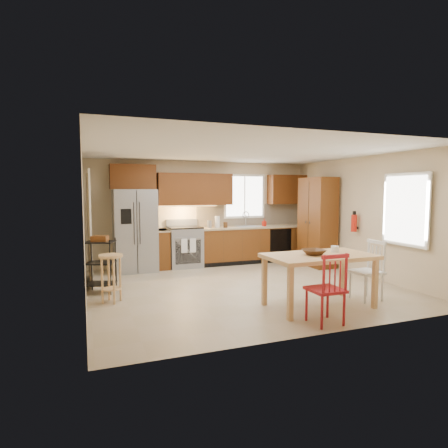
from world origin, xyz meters
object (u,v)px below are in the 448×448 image
object	(u,v)px
pantry	(317,222)
fire_extinguisher	(354,223)
refrigerator	(135,230)
chair_white	(366,271)
chair_red	(325,288)
bar_stool	(111,278)
utility_cart	(101,266)
table_jar	(335,250)
table_bowl	(314,255)
range_stove	(185,247)
dining_table	(319,281)
soap_bottle	(264,223)

from	to	relation	value
pantry	fire_extinguisher	size ratio (longest dim) A/B	5.83
refrigerator	chair_white	xyz separation A→B (m)	(3.26, -3.60, -0.43)
chair_red	bar_stool	bearing A→B (deg)	141.69
pantry	utility_cart	bearing A→B (deg)	-171.91
fire_extinguisher	chair_red	size ratio (longest dim) A/B	0.37
pantry	table_jar	size ratio (longest dim) A/B	14.26
chair_red	pantry	bearing A→B (deg)	56.36
pantry	chair_white	bearing A→B (deg)	-108.02
table_jar	pantry	bearing A→B (deg)	60.87
chair_white	bar_stool	distance (m)	4.14
chair_red	table_bowl	size ratio (longest dim) A/B	2.90
refrigerator	bar_stool	distance (m)	2.44
refrigerator	table_bowl	size ratio (longest dim) A/B	5.48
pantry	table_bowl	world-z (taller)	pantry
chair_red	utility_cart	distance (m)	3.84
pantry	table_jar	bearing A→B (deg)	-119.13
table_jar	bar_stool	xyz separation A→B (m)	(-3.34, 1.26, -0.45)
refrigerator	pantry	distance (m)	4.23
chair_white	table_jar	distance (m)	0.69
table_bowl	bar_stool	size ratio (longest dim) A/B	0.43
chair_red	table_bowl	xyz separation A→B (m)	(0.25, 0.65, 0.33)
fire_extinguisher	bar_stool	size ratio (longest dim) A/B	0.47
fire_extinguisher	refrigerator	bearing A→B (deg)	155.48
pantry	bar_stool	distance (m)	5.03
chair_white	table_bowl	world-z (taller)	chair_white
pantry	bar_stool	world-z (taller)	pantry
range_stove	pantry	size ratio (longest dim) A/B	0.44
bar_stool	table_jar	bearing A→B (deg)	-19.34
dining_table	chair_red	world-z (taller)	chair_red
soap_bottle	dining_table	size ratio (longest dim) A/B	0.12
dining_table	chair_red	bearing A→B (deg)	-119.20
table_bowl	utility_cart	xyz separation A→B (m)	(-3.01, 2.02, -0.33)
range_stove	dining_table	xyz separation A→B (m)	(1.16, -3.71, -0.06)
dining_table	chair_white	size ratio (longest dim) A/B	1.70
soap_bottle	chair_red	world-z (taller)	soap_bottle
bar_stool	range_stove	bearing A→B (deg)	53.61
dining_table	bar_stool	bearing A→B (deg)	154.57
refrigerator	fire_extinguisher	bearing A→B (deg)	-24.52
chair_red	fire_extinguisher	bearing A→B (deg)	43.55
chair_red	table_bowl	bearing A→B (deg)	68.26
range_stove	chair_red	bearing A→B (deg)	-79.48
dining_table	chair_white	bearing A→B (deg)	2.12
chair_white	soap_bottle	bearing A→B (deg)	0.38
chair_red	table_jar	size ratio (longest dim) A/B	6.55
table_jar	utility_cart	world-z (taller)	utility_cart
refrigerator	bar_stool	size ratio (longest dim) A/B	2.35
refrigerator	bar_stool	world-z (taller)	refrigerator
pantry	table_jar	world-z (taller)	pantry
refrigerator	dining_table	bearing A→B (deg)	-57.67
chair_red	utility_cart	size ratio (longest dim) A/B	1.01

